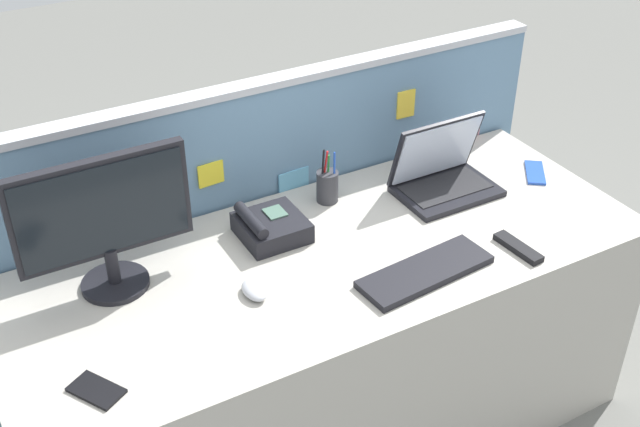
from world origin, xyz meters
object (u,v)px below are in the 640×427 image
keyboard_main (425,272)px  pen_cup (327,186)px  cell_phone_black_slab (96,390)px  desktop_monitor (103,217)px  laptop (442,172)px  desk_phone (270,227)px  tv_remote (518,248)px  cell_phone_blue_case (535,173)px  computer_mouse_right_hand (254,290)px

keyboard_main → pen_cup: pen_cup is taller
keyboard_main → cell_phone_black_slab: bearing=174.4°
desktop_monitor → laptop: size_ratio=1.48×
desk_phone → tv_remote: bearing=-34.9°
desk_phone → cell_phone_blue_case: desk_phone is taller
desktop_monitor → keyboard_main: size_ratio=1.18×
cell_phone_blue_case → laptop: bearing=-155.9°
cell_phone_black_slab → computer_mouse_right_hand: bearing=-13.9°
desktop_monitor → tv_remote: desktop_monitor is taller
computer_mouse_right_hand → tv_remote: 0.80m
keyboard_main → computer_mouse_right_hand: computer_mouse_right_hand is taller
computer_mouse_right_hand → pen_cup: (0.42, 0.33, 0.04)m
desk_phone → pen_cup: (0.26, 0.09, 0.02)m
desktop_monitor → keyboard_main: (0.79, -0.40, -0.22)m
cell_phone_black_slab → tv_remote: 1.27m
desk_phone → cell_phone_blue_case: 0.98m
tv_remote → desk_phone: bearing=140.8°
computer_mouse_right_hand → cell_phone_black_slab: bearing=-164.4°
computer_mouse_right_hand → pen_cup: bearing=36.8°
cell_phone_black_slab → cell_phone_blue_case: (1.62, 0.27, 0.00)m
desk_phone → cell_phone_blue_case: (0.97, -0.11, -0.03)m
laptop → cell_phone_blue_case: 0.36m
desk_phone → tv_remote: 0.75m
pen_cup → cell_phone_black_slab: (-0.91, -0.47, -0.05)m
desktop_monitor → keyboard_main: desktop_monitor is taller
keyboard_main → pen_cup: bearing=90.7°
desk_phone → computer_mouse_right_hand: size_ratio=1.94×
desk_phone → cell_phone_black_slab: 0.76m
desktop_monitor → desk_phone: size_ratio=2.50×
keyboard_main → tv_remote: (0.31, -0.04, -0.00)m
laptop → pen_cup: 0.39m
cell_phone_black_slab → pen_cup: bearing=-3.1°
desk_phone → laptop: bearing=-2.8°
cell_phone_black_slab → cell_phone_blue_case: size_ratio=0.86×
laptop → tv_remote: 0.40m
tv_remote → cell_phone_blue_case: bearing=37.7°
keyboard_main → desk_phone: bearing=122.9°
computer_mouse_right_hand → cell_phone_black_slab: 0.51m
desktop_monitor → cell_phone_black_slab: 0.47m
computer_mouse_right_hand → laptop: bearing=13.4°
computer_mouse_right_hand → tv_remote: size_ratio=0.59×
computer_mouse_right_hand → desk_phone: bearing=53.5°
cell_phone_black_slab → cell_phone_blue_case: bearing=-21.1°
cell_phone_black_slab → tv_remote: (1.27, -0.05, 0.01)m
computer_mouse_right_hand → tv_remote: bearing=-15.2°
cell_phone_blue_case → tv_remote: bearing=-101.1°
desktop_monitor → desk_phone: bearing=-0.7°
desk_phone → tv_remote: desk_phone is taller
desk_phone → tv_remote: (0.61, -0.43, -0.03)m
laptop → desk_phone: bearing=177.2°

